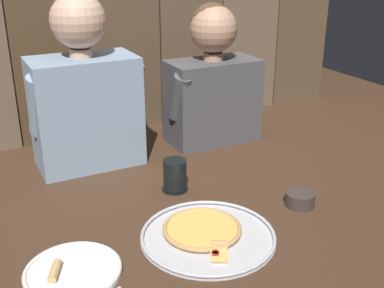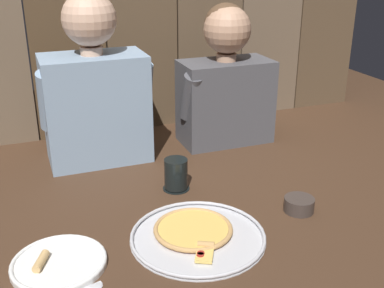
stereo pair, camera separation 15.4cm
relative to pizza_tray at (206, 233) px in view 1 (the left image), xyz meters
name	(u,v)px [view 1 (the left image)]	position (x,y,z in m)	size (l,w,h in m)	color
ground_plane	(216,205)	(0.11, 0.15, -0.01)	(3.20, 3.20, 0.00)	#422B1C
pizza_tray	(206,233)	(0.00, 0.00, 0.00)	(0.38, 0.38, 0.03)	silver
dinner_plate	(73,271)	(-0.38, 0.00, 0.00)	(0.25, 0.25, 0.03)	white
drinking_glass	(175,175)	(0.04, 0.30, 0.04)	(0.09, 0.09, 0.11)	black
dipping_bowl	(300,198)	(0.35, 0.02, 0.02)	(0.09, 0.09, 0.04)	#3D332D
diner_left	(84,88)	(-0.15, 0.65, 0.28)	(0.41, 0.22, 0.64)	#849EB7
diner_right	(213,79)	(0.38, 0.65, 0.26)	(0.41, 0.21, 0.57)	#4C4C51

